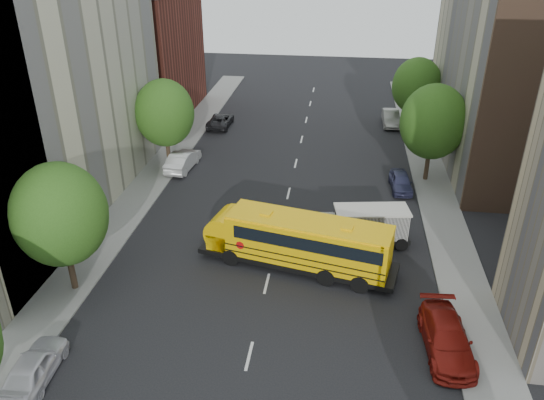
% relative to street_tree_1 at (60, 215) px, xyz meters
% --- Properties ---
extents(ground, '(120.00, 120.00, 0.00)m').
position_rel_street_tree_1_xyz_m(ground, '(11.00, 4.00, -4.95)').
color(ground, black).
rests_on(ground, ground).
extents(sidewalk_left, '(3.00, 80.00, 0.12)m').
position_rel_street_tree_1_xyz_m(sidewalk_left, '(-0.50, 9.00, -4.89)').
color(sidewalk_left, slate).
rests_on(sidewalk_left, ground).
extents(sidewalk_right, '(3.00, 80.00, 0.12)m').
position_rel_street_tree_1_xyz_m(sidewalk_right, '(22.50, 9.00, -4.89)').
color(sidewalk_right, slate).
rests_on(sidewalk_right, ground).
extents(lane_markings, '(0.15, 64.00, 0.01)m').
position_rel_street_tree_1_xyz_m(lane_markings, '(11.00, 14.00, -4.95)').
color(lane_markings, silver).
rests_on(lane_markings, ground).
extents(building_left_cream, '(10.00, 26.00, 20.00)m').
position_rel_street_tree_1_xyz_m(building_left_cream, '(-7.00, 10.00, 5.05)').
color(building_left_cream, beige).
rests_on(building_left_cream, ground).
extents(building_left_redbrick, '(10.00, 15.00, 13.00)m').
position_rel_street_tree_1_xyz_m(building_left_redbrick, '(-7.00, 32.00, 1.55)').
color(building_left_redbrick, maroon).
rests_on(building_left_redbrick, ground).
extents(building_right_far, '(10.00, 22.00, 18.00)m').
position_rel_street_tree_1_xyz_m(building_right_far, '(29.00, 24.00, 4.05)').
color(building_right_far, '#B9B090').
rests_on(building_right_far, ground).
extents(street_tree_1, '(5.12, 5.12, 7.90)m').
position_rel_street_tree_1_xyz_m(street_tree_1, '(0.00, 0.00, 0.00)').
color(street_tree_1, '#38281C').
rests_on(street_tree_1, ground).
extents(street_tree_2, '(4.99, 4.99, 7.71)m').
position_rel_street_tree_1_xyz_m(street_tree_2, '(0.00, 18.00, -0.12)').
color(street_tree_2, '#38281C').
rests_on(street_tree_2, ground).
extents(street_tree_4, '(5.25, 5.25, 8.10)m').
position_rel_street_tree_1_xyz_m(street_tree_4, '(22.00, 18.00, 0.12)').
color(street_tree_4, '#38281C').
rests_on(street_tree_4, ground).
extents(street_tree_5, '(4.86, 4.86, 7.51)m').
position_rel_street_tree_1_xyz_m(street_tree_5, '(22.00, 30.00, -0.25)').
color(street_tree_5, '#38281C').
rests_on(street_tree_5, ground).
extents(school_bus, '(12.55, 5.33, 3.46)m').
position_rel_street_tree_1_xyz_m(school_bus, '(12.48, 4.08, -3.02)').
color(school_bus, black).
rests_on(school_bus, ground).
extents(safari_truck, '(6.22, 3.08, 2.55)m').
position_rel_street_tree_1_xyz_m(safari_truck, '(16.70, 7.38, -3.60)').
color(safari_truck, black).
rests_on(safari_truck, ground).
extents(parked_car_0, '(1.96, 4.40, 1.47)m').
position_rel_street_tree_1_xyz_m(parked_car_0, '(1.40, -6.75, -4.22)').
color(parked_car_0, silver).
rests_on(parked_car_0, ground).
extents(parked_car_1, '(2.10, 4.99, 1.60)m').
position_rel_street_tree_1_xyz_m(parked_car_1, '(1.40, 17.52, -4.15)').
color(parked_car_1, silver).
rests_on(parked_car_1, ground).
extents(parked_car_2, '(2.21, 4.79, 1.33)m').
position_rel_street_tree_1_xyz_m(parked_car_2, '(2.20, 28.67, -4.29)').
color(parked_car_2, black).
rests_on(parked_car_2, ground).
extents(parked_car_3, '(2.54, 5.46, 1.54)m').
position_rel_street_tree_1_xyz_m(parked_car_3, '(20.60, -2.26, -4.18)').
color(parked_car_3, maroon).
rests_on(parked_car_3, ground).
extents(parked_car_4, '(1.84, 4.08, 1.36)m').
position_rel_street_tree_1_xyz_m(parked_car_4, '(19.80, 15.95, -4.27)').
color(parked_car_4, '#333459').
rests_on(parked_car_4, ground).
extents(parked_car_5, '(1.72, 4.73, 1.55)m').
position_rel_street_tree_1_xyz_m(parked_car_5, '(19.96, 31.62, -4.18)').
color(parked_car_5, gray).
rests_on(parked_car_5, ground).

